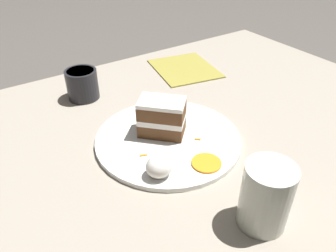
% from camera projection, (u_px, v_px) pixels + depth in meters
% --- Properties ---
extents(ground_plane, '(6.00, 6.00, 0.00)m').
position_uv_depth(ground_plane, '(174.00, 139.00, 0.76)').
color(ground_plane, '#4C4742').
rests_on(ground_plane, ground).
extents(dining_table, '(1.27, 0.83, 0.03)m').
position_uv_depth(dining_table, '(174.00, 133.00, 0.75)').
color(dining_table, gray).
rests_on(dining_table, ground).
extents(plate, '(0.31, 0.31, 0.01)m').
position_uv_depth(plate, '(168.00, 139.00, 0.70)').
color(plate, white).
rests_on(plate, dining_table).
extents(cake_slice, '(0.11, 0.11, 0.08)m').
position_uv_depth(cake_slice, '(162.00, 117.00, 0.69)').
color(cake_slice, brown).
rests_on(cake_slice, plate).
extents(cream_dollop, '(0.05, 0.05, 0.04)m').
position_uv_depth(cream_dollop, '(159.00, 166.00, 0.59)').
color(cream_dollop, white).
rests_on(cream_dollop, plate).
extents(orange_garnish, '(0.06, 0.06, 0.00)m').
position_uv_depth(orange_garnish, '(206.00, 163.00, 0.62)').
color(orange_garnish, orange).
rests_on(orange_garnish, plate).
extents(carrot_shreds_scatter, '(0.15, 0.12, 0.00)m').
position_uv_depth(carrot_shreds_scatter, '(172.00, 127.00, 0.72)').
color(carrot_shreds_scatter, orange).
rests_on(carrot_shreds_scatter, plate).
extents(drinking_glass, '(0.08, 0.08, 0.11)m').
position_uv_depth(drinking_glass, '(265.00, 200.00, 0.50)').
color(drinking_glass, beige).
rests_on(drinking_glass, dining_table).
extents(coffee_mug, '(0.08, 0.08, 0.08)m').
position_uv_depth(coffee_mug, '(82.00, 83.00, 0.84)').
color(coffee_mug, '#232328').
rests_on(coffee_mug, dining_table).
extents(menu_card, '(0.21, 0.23, 0.00)m').
position_uv_depth(menu_card, '(185.00, 69.00, 1.01)').
color(menu_card, '#9E933D').
rests_on(menu_card, dining_table).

